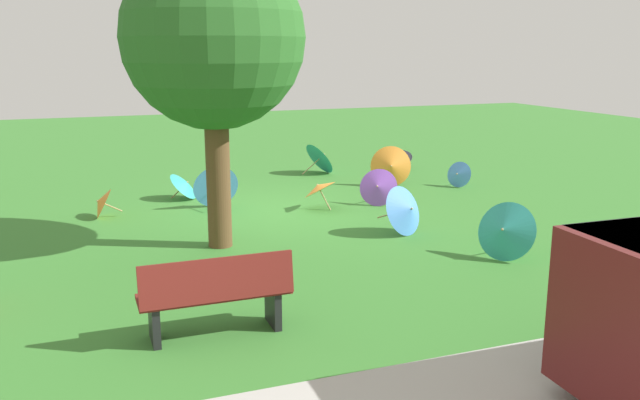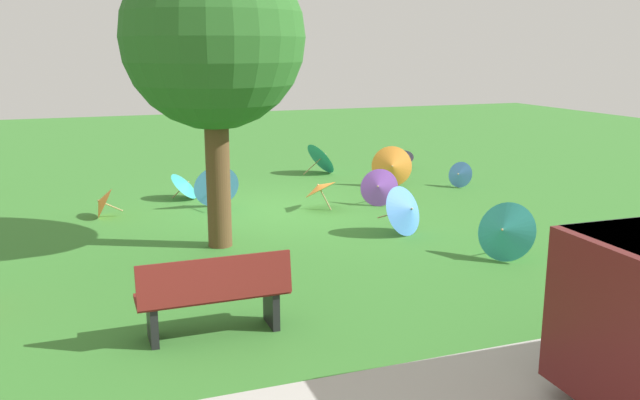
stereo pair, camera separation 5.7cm
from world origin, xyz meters
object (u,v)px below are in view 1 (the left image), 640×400
Objects in this scene: parasol_blue_3 at (407,210)px; parasol_orange_5 at (101,202)px; parasol_orange_4 at (319,187)px; parasol_orange_6 at (391,166)px; parasol_purple_0 at (378,187)px; parasol_teal_2 at (185,184)px; parasol_teal_0 at (322,157)px; parasol_blue_2 at (215,185)px; shade_tree at (213,39)px; parasol_teal_1 at (505,230)px; parasol_blue_0 at (458,174)px; park_bench at (216,295)px; parasol_purple_2 at (401,156)px.

parasol_blue_3 is 1.56× the size of parasol_orange_5.
parasol_orange_4 is 0.96× the size of parasol_orange_6.
parasol_purple_0 is 0.97× the size of parasol_teal_2.
parasol_blue_2 is (3.17, 2.62, 0.02)m from parasol_teal_0.
shade_tree is 4.49× the size of parasol_teal_1.
parasol_teal_1 reaches higher than parasol_orange_4.
parasol_blue_0 is 0.64× the size of parasol_blue_3.
parasol_blue_3 is at bearing 147.76° from parasol_orange_5.
parasol_teal_1 is at bearing 150.23° from shade_tree.
parasol_teal_0 is 7.28m from parasol_teal_1.
parasol_teal_1 is at bearing 81.26° from parasol_orange_6.
parasol_orange_4 is at bearing 68.47° from parasol_teal_0.
park_bench is at bearing 14.53° from parasol_teal_1.
parasol_blue_2 is 0.92× the size of parasol_blue_3.
shade_tree is at bearing 23.74° from parasol_blue_0.
park_bench reaches higher than parasol_orange_4.
parasol_teal_1 is (-3.69, 2.11, -2.68)m from shade_tree.
parasol_orange_5 is at bearing -81.08° from park_bench.
parasol_teal_2 is at bearing -149.07° from parasol_orange_5.
parasol_blue_3 is 4.92m from parasol_teal_2.
parasol_blue_3 is (0.63, 5.63, 0.01)m from parasol_teal_0.
parasol_blue_3 is at bearing 127.02° from parasol_teal_2.
parasol_purple_0 is (-4.19, -4.87, -0.10)m from park_bench.
parasol_purple_0 is (0.18, 3.56, -0.05)m from parasol_teal_0.
shade_tree is at bearing 123.56° from parasol_orange_5.
parasol_orange_4 is (-2.27, -1.72, -2.69)m from shade_tree.
parasol_orange_6 is (-1.50, -3.61, 0.03)m from parasol_blue_3.
parasol_teal_1 reaches higher than parasol_purple_2.
parasol_blue_2 reaches higher than parasol_teal_2.
parasol_blue_0 is at bearing 130.53° from parasol_teal_0.
shade_tree reaches higher than parasol_teal_1.
park_bench is at bearing 58.88° from parasol_orange_4.
parasol_teal_2 is at bearing -90.61° from shade_tree.
park_bench is 6.43m from parasol_purple_0.
parasol_blue_3 reaches higher than parasol_purple_0.
parasol_orange_4 is 3.98m from parasol_orange_5.
parasol_blue_0 is 0.75× the size of parasol_purple_0.
parasol_teal_2 is at bearing -8.75° from parasol_blue_0.
parasol_purple_0 reaches higher than parasol_orange_5.
parasol_teal_0 reaches higher than parasol_purple_2.
parasol_blue_2 is 1.43× the size of parasol_orange_5.
parasol_orange_5 is (2.09, 0.09, -0.15)m from parasol_blue_2.
parasol_blue_0 is 2.73m from parasol_purple_2.
parasol_purple_2 is at bearing -162.47° from parasol_teal_2.
parasol_orange_6 reaches higher than parasol_blue_0.
park_bench is at bearing 41.50° from parasol_blue_0.
parasol_blue_3 is at bearing 130.19° from parasol_blue_2.
parasol_purple_0 is 3.88m from parasol_teal_2.
parasol_orange_5 is (7.49, 0.11, -0.00)m from parasol_blue_0.
parasol_teal_0 is 5.92m from parasol_orange_5.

